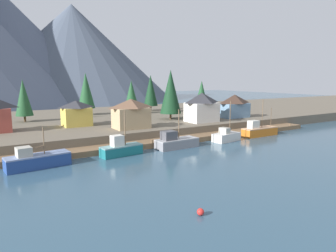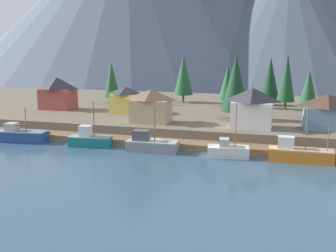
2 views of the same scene
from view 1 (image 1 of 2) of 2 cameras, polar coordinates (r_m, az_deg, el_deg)
ground_plane at (r=76.43m, az=-7.47°, el=-1.31°), size 400.00×400.00×1.00m
dock at (r=60.50m, az=-0.52°, el=-2.97°), size 80.00×4.00×1.60m
shoreline_bank at (r=87.15m, az=-10.70°, el=1.02°), size 400.00×56.00×2.50m
mountain_central_peak at (r=194.88m, az=-27.94°, el=12.65°), size 112.82×112.82×58.38m
mountain_east_peak at (r=200.69m, az=-17.30°, el=12.97°), size 121.58×121.58×57.26m
fishing_boat_blue at (r=48.58m, az=-23.36°, el=-5.89°), size 9.15×3.86×5.99m
fishing_boat_teal at (r=52.26m, az=-8.83°, el=-4.22°), size 7.40×3.21×7.69m
fishing_boat_grey at (r=57.12m, az=1.44°, el=-3.00°), size 8.36×3.44×7.28m
fishing_boat_white at (r=64.57m, az=10.85°, el=-1.91°), size 6.54×3.67×8.37m
fishing_boat_orange at (r=72.10m, az=16.67°, el=-0.86°), size 9.12×2.74×8.29m
house_yellow at (r=70.56m, az=-16.79°, el=2.36°), size 6.08×5.43×5.63m
house_tan at (r=64.61m, az=-6.93°, el=2.37°), size 7.47×5.13×6.22m
house_white at (r=74.32m, az=6.34°, el=3.57°), size 7.34×5.72×7.07m
house_blue at (r=83.99m, az=12.32°, el=3.72°), size 8.08×4.68×6.20m
conifer_near_left at (r=81.42m, az=-25.45°, el=4.81°), size 4.10×4.10×10.26m
conifer_near_right at (r=99.97m, az=-3.28°, el=6.68°), size 4.63×4.63×11.65m
conifer_mid_left at (r=90.96m, az=-15.12°, el=6.44°), size 4.89×4.89×12.12m
conifer_mid_right at (r=90.42m, az=6.30°, el=5.93°), size 4.02×4.02×9.81m
conifer_back_left at (r=78.32m, az=0.49°, el=6.43°), size 5.42×5.42×12.63m
conifer_back_right at (r=90.64m, az=-6.88°, el=5.85°), size 4.36×4.36×9.96m
conifer_centre at (r=96.53m, az=0.48°, el=7.00°), size 4.07×4.07×12.71m
channel_buoy at (r=30.26m, az=6.11°, el=-15.71°), size 0.70×0.70×0.70m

